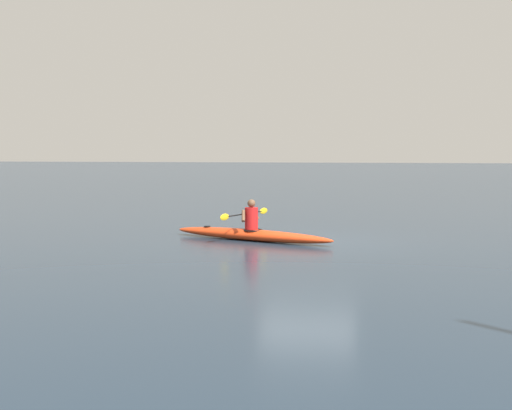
{
  "coord_description": "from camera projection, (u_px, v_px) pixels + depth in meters",
  "views": [
    {
      "loc": [
        -1.17,
        18.22,
        2.54
      ],
      "look_at": [
        0.98,
        2.78,
        1.19
      ],
      "focal_mm": 49.49,
      "sensor_mm": 36.0,
      "label": 1
    }
  ],
  "objects": [
    {
      "name": "kayaker",
      "position": [
        251.0,
        216.0,
        18.59
      ],
      "size": [
        0.96,
        2.17,
        0.79
      ],
      "color": "red",
      "rests_on": "kayak"
    },
    {
      "name": "ground_plane",
      "position": [
        308.0,
        242.0,
        18.35
      ],
      "size": [
        160.0,
        160.0,
        0.0
      ],
      "primitive_type": "plane",
      "color": "#1E2D3D"
    },
    {
      "name": "kayak",
      "position": [
        252.0,
        235.0,
        18.62
      ],
      "size": [
        4.61,
        2.4,
        0.3
      ],
      "color": "red",
      "rests_on": "ground"
    }
  ]
}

